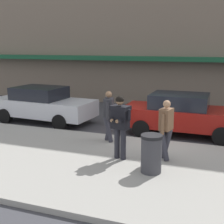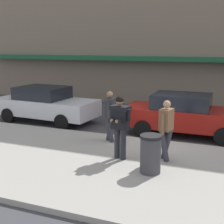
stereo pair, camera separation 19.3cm
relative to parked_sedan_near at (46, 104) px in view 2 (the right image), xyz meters
The scene contains 10 objects.
ground_plane 5.34m from the parked_sedan_near, 11.85° to the right, with size 80.00×80.00×0.00m, color #3D3D42.
sidewalk 7.36m from the parked_sedan_near, 32.52° to the right, with size 32.00×5.30×0.14m, color #99968E.
curb_paint_line 6.31m from the parked_sedan_near, ahead, with size 28.00×0.12×0.01m, color silver.
storefront_facade 10.83m from the parked_sedan_near, 50.19° to the left, with size 28.00×4.70×11.45m.
parked_sedan_near is the anchor object (origin of this frame).
parked_sedan_mid 6.00m from the parked_sedan_near, ahead, with size 4.51×1.94×1.54m.
man_texting_on_phone 5.92m from the parked_sedan_near, 36.24° to the right, with size 0.64×0.63×1.81m.
pedestrian_with_bag 4.38m from the parked_sedan_near, 27.66° to the right, with size 0.38×0.72×1.70m.
pedestrian_dark_coat 6.73m from the parked_sedan_near, 27.42° to the right, with size 0.38×0.59×1.70m.
trash_bin 7.13m from the parked_sedan_near, 35.35° to the right, with size 0.55×0.55×0.98m.
Camera 2 is at (2.48, -10.27, 3.29)m, focal length 50.00 mm.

